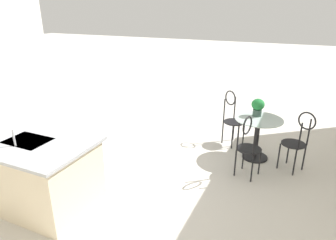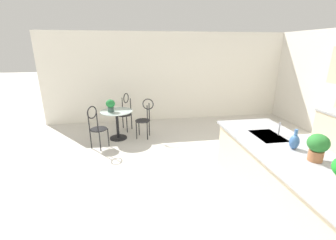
# 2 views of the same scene
# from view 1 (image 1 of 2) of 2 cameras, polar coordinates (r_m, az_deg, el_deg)

# --- Properties ---
(ground_plane) EXTENTS (40.00, 40.00, 0.00)m
(ground_plane) POSITION_cam_1_polar(r_m,az_deg,el_deg) (5.28, -18.68, -8.77)
(ground_plane) COLOR beige
(kitchen_island) EXTENTS (2.80, 1.06, 0.92)m
(kitchen_island) POSITION_cam_1_polar(r_m,az_deg,el_deg) (4.80, -28.82, -7.25)
(kitchen_island) COLOR beige
(kitchen_island) RESTS_ON ground
(bistro_table) EXTENTS (0.80, 0.80, 0.74)m
(bistro_table) POSITION_cam_1_polar(r_m,az_deg,el_deg) (5.37, 16.72, -2.70)
(bistro_table) COLOR black
(bistro_table) RESTS_ON ground
(chair_near_window) EXTENTS (0.53, 0.53, 1.04)m
(chair_near_window) POSITION_cam_1_polar(r_m,az_deg,el_deg) (5.79, 12.22, 0.83)
(chair_near_window) COLOR black
(chair_near_window) RESTS_ON ground
(chair_by_island) EXTENTS (0.52, 0.51, 1.04)m
(chair_by_island) POSITION_cam_1_polar(r_m,az_deg,el_deg) (5.12, 23.63, -3.28)
(chair_by_island) COLOR black
(chair_by_island) RESTS_ON ground
(chair_toward_desk) EXTENTS (0.47, 0.52, 1.04)m
(chair_toward_desk) POSITION_cam_1_polar(r_m,az_deg,el_deg) (4.69, 15.08, -4.38)
(chair_toward_desk) COLOR black
(chair_toward_desk) RESTS_ON ground
(sink_faucet) EXTENTS (0.02, 0.02, 0.22)m
(sink_faucet) POSITION_cam_1_polar(r_m,az_deg,el_deg) (4.07, -27.43, -3.06)
(sink_faucet) COLOR #B2B5BA
(sink_faucet) RESTS_ON kitchen_island
(potted_plant_on_table) EXTENTS (0.22, 0.22, 0.31)m
(potted_plant_on_table) POSITION_cam_1_polar(r_m,az_deg,el_deg) (5.33, 16.84, 2.54)
(potted_plant_on_table) COLOR #385147
(potted_plant_on_table) RESTS_ON bistro_table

